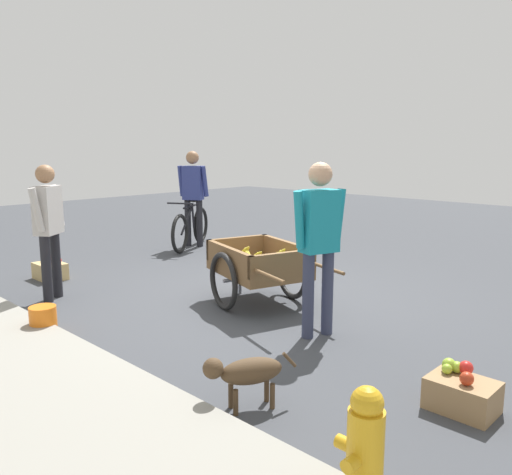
{
  "coord_description": "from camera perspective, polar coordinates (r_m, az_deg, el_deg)",
  "views": [
    {
      "loc": [
        -4.11,
        4.24,
        1.79
      ],
      "look_at": [
        -0.06,
        0.03,
        0.75
      ],
      "focal_mm": 36.79,
      "sensor_mm": 36.0,
      "label": 1
    }
  ],
  "objects": [
    {
      "name": "bystander_person",
      "position": [
        6.44,
        -21.67,
        1.74
      ],
      "size": [
        0.36,
        0.52,
        1.57
      ],
      "color": "black",
      "rests_on": "ground"
    },
    {
      "name": "cyclist_person",
      "position": [
        9.29,
        -6.86,
        5.21
      ],
      "size": [
        0.46,
        0.36,
        1.68
      ],
      "color": "black",
      "rests_on": "ground"
    },
    {
      "name": "apple_crate",
      "position": [
        3.97,
        21.46,
        -15.42
      ],
      "size": [
        0.44,
        0.32,
        0.32
      ],
      "color": "#99754C",
      "rests_on": "ground"
    },
    {
      "name": "fire_hydrant",
      "position": [
        2.76,
        11.71,
        -21.91
      ],
      "size": [
        0.25,
        0.25,
        0.67
      ],
      "color": "gold",
      "rests_on": "ground"
    },
    {
      "name": "mixed_fruit_crate",
      "position": [
        7.58,
        -21.46,
        -3.34
      ],
      "size": [
        0.44,
        0.32,
        0.32
      ],
      "color": "tan",
      "rests_on": "ground"
    },
    {
      "name": "dog",
      "position": [
        3.66,
        -1.1,
        -14.4
      ],
      "size": [
        0.37,
        0.62,
        0.4
      ],
      "color": "#4C3823",
      "rests_on": "ground"
    },
    {
      "name": "bicycle",
      "position": [
        9.23,
        -7.11,
        1.05
      ],
      "size": [
        0.88,
        1.47,
        0.85
      ],
      "color": "black",
      "rests_on": "ground"
    },
    {
      "name": "ground_plane",
      "position": [
        6.17,
        -0.18,
        -6.78
      ],
      "size": [
        24.0,
        24.0,
        0.0
      ],
      "primitive_type": "plane",
      "color": "#3D3F44"
    },
    {
      "name": "vendor_person",
      "position": [
        4.84,
        6.88,
        0.41
      ],
      "size": [
        0.29,
        0.56,
        1.63
      ],
      "color": "#333851",
      "rests_on": "ground"
    },
    {
      "name": "plastic_bucket",
      "position": [
        5.4,
        -22.13,
        -8.42
      ],
      "size": [
        0.25,
        0.25,
        0.29
      ],
      "primitive_type": "cylinder",
      "color": "orange",
      "rests_on": "ground"
    },
    {
      "name": "fruit_cart",
      "position": [
        5.9,
        0.34,
        -3.2
      ],
      "size": [
        1.8,
        1.22,
        0.7
      ],
      "color": "brown",
      "rests_on": "ground"
    }
  ]
}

